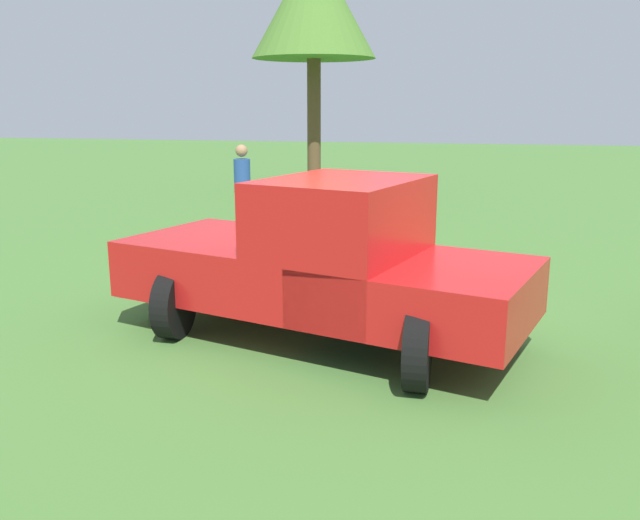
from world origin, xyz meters
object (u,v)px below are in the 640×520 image
object	(u,v)px
pickup_truck	(329,259)
tree_back_right	(314,3)
traffic_cone	(369,229)
person_bystander	(242,185)

from	to	relation	value
pickup_truck	tree_back_right	size ratio (longest dim) A/B	0.69
traffic_cone	pickup_truck	bearing A→B (deg)	-175.27
tree_back_right	person_bystander	bearing A→B (deg)	-177.55
person_bystander	traffic_cone	size ratio (longest dim) A/B	3.30
person_bystander	tree_back_right	world-z (taller)	tree_back_right
pickup_truck	traffic_cone	distance (m)	5.44
tree_back_right	traffic_cone	xyz separation A→B (m)	(-7.03, -2.82, -5.10)
person_bystander	traffic_cone	bearing A→B (deg)	133.64
tree_back_right	traffic_cone	distance (m)	9.13
pickup_truck	traffic_cone	size ratio (longest dim) A/B	8.78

